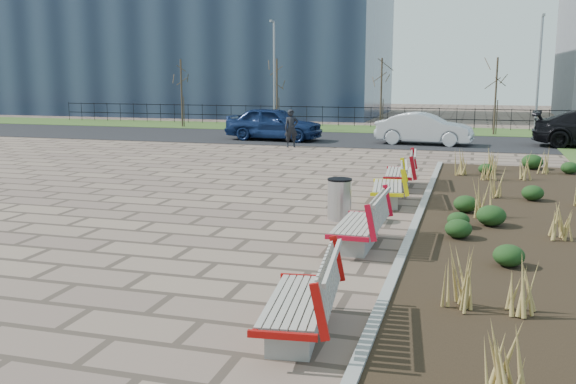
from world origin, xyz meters
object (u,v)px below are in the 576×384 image
(litter_bin, at_px, (339,200))
(bench_d, at_px, (399,170))
(bench_a, at_px, (297,297))
(car_blue, at_px, (274,124))
(lamp_west, at_px, (274,76))
(pedestrian, at_px, (291,128))
(bench_b, at_px, (358,221))
(lamp_east, at_px, (539,77))
(bench_c, at_px, (388,184))
(car_silver, at_px, (424,129))

(litter_bin, bearing_deg, bench_d, 79.93)
(bench_a, height_order, car_blue, car_blue)
(bench_a, xyz_separation_m, car_blue, (-7.34, 22.43, 0.32))
(litter_bin, height_order, lamp_west, lamp_west)
(bench_a, bearing_deg, pedestrian, 99.53)
(bench_b, height_order, lamp_east, lamp_east)
(car_blue, bearing_deg, bench_c, -147.31)
(bench_c, distance_m, car_blue, 15.69)
(bench_b, relative_size, bench_d, 1.00)
(litter_bin, height_order, pedestrian, pedestrian)
(bench_b, bearing_deg, bench_c, 90.62)
(litter_bin, relative_size, car_silver, 0.21)
(bench_a, bearing_deg, lamp_east, 73.21)
(litter_bin, relative_size, pedestrian, 0.55)
(bench_a, bearing_deg, lamp_west, 101.38)
(litter_bin, distance_m, lamp_east, 22.21)
(bench_b, xyz_separation_m, bench_d, (0.00, 6.65, 0.00))
(bench_c, relative_size, bench_d, 1.00)
(car_silver, height_order, lamp_west, lamp_west)
(bench_b, relative_size, car_blue, 0.45)
(bench_c, relative_size, pedestrian, 1.26)
(bench_b, xyz_separation_m, car_silver, (-0.18, 18.20, 0.23))
(car_silver, xyz_separation_m, lamp_west, (-8.82, 5.23, 2.31))
(bench_b, relative_size, pedestrian, 1.26)
(bench_a, distance_m, pedestrian, 20.67)
(bench_d, bearing_deg, bench_b, -94.61)
(pedestrian, relative_size, car_silver, 0.38)
(bench_d, bearing_deg, lamp_west, 113.59)
(bench_a, bearing_deg, litter_bin, 90.46)
(bench_c, distance_m, litter_bin, 2.23)
(car_silver, relative_size, lamp_east, 0.72)
(bench_c, height_order, car_silver, car_silver)
(litter_bin, bearing_deg, bench_c, 68.99)
(bench_a, xyz_separation_m, bench_b, (0.00, 4.33, 0.00))
(pedestrian, bearing_deg, car_silver, 0.83)
(pedestrian, bearing_deg, bench_b, -94.64)
(bench_a, relative_size, bench_c, 1.00)
(litter_bin, height_order, lamp_east, lamp_east)
(bench_a, relative_size, car_blue, 0.45)
(litter_bin, xyz_separation_m, lamp_east, (5.80, 21.28, 2.58))
(car_blue, bearing_deg, litter_bin, -152.91)
(bench_a, relative_size, pedestrian, 1.26)
(lamp_west, bearing_deg, bench_a, -72.04)
(bench_c, bearing_deg, lamp_west, 108.52)
(lamp_east, bearing_deg, bench_a, -100.21)
(lamp_east, bearing_deg, bench_b, -102.05)
(bench_c, xyz_separation_m, pedestrian, (-5.74, 11.29, 0.33))
(bench_a, height_order, lamp_west, lamp_west)
(bench_a, distance_m, lamp_east, 28.32)
(bench_b, distance_m, bench_d, 6.65)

